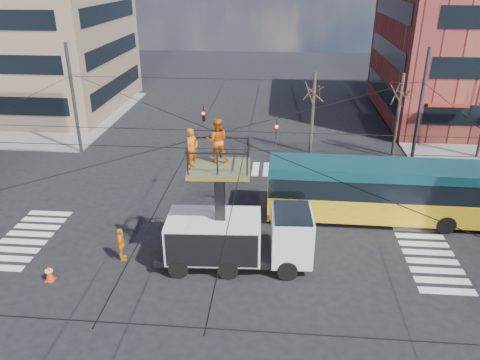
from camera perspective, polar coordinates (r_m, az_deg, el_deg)
The scene contains 11 objects.
ground at distance 23.28m, azimuth -2.27°, elevation -8.16°, with size 120.00×120.00×0.00m, color black.
sidewalk_nw at distance 48.47m, azimuth -24.60°, elevation 7.24°, with size 18.00×18.00×0.12m, color slate.
crosswalks at distance 23.27m, azimuth -2.27°, elevation -8.14°, with size 22.40×22.40×0.02m, color silver, non-canonical shape.
overhead_network at distance 21.66m, azimuth -2.52°, elevation 2.04°, with size 24.24×24.24×8.00m.
tree_a at distance 33.98m, azimuth 9.02°, elevation 10.63°, with size 2.00×2.00×6.00m.
tree_b at distance 34.92m, azimuth 19.03°, elevation 9.98°, with size 2.00×2.00×6.00m.
utility_truck at distance 20.99m, azimuth -0.24°, elevation -5.18°, with size 7.11×2.94×6.81m.
city_bus at distance 25.97m, azimuth 16.28°, elevation -1.22°, with size 11.57×2.78×3.20m.
traffic_cone at distance 22.43m, azimuth -22.24°, elevation -10.45°, with size 0.36×0.36×0.76m, color #F5390A.
worker_ground at distance 22.62m, azimuth -14.31°, elevation -7.60°, with size 0.96×0.40×1.64m, color orange.
flagger at distance 26.10m, azimuth 11.72°, elevation -2.87°, with size 1.02×0.59×1.59m, color red.
Camera 1 is at (2.61, -19.47, 12.49)m, focal length 35.00 mm.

